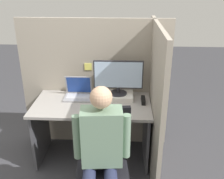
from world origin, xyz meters
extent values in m
plane|color=#3D3D42|center=(0.00, 0.00, 0.00)|extent=(12.00, 12.00, 0.00)
cube|color=gray|center=(0.00, 0.71, 0.81)|extent=(1.82, 0.04, 1.61)
cube|color=#F4EA66|center=(-0.08, 0.69, 1.05)|extent=(0.09, 0.01, 0.09)
cube|color=#EA9EC6|center=(0.32, 0.69, 1.05)|extent=(0.08, 0.01, 0.08)
cube|color=gray|center=(0.68, 0.28, 0.81)|extent=(0.04, 1.33, 1.61)
cube|color=#9E9993|center=(0.00, 0.34, 0.71)|extent=(1.32, 0.69, 0.03)
cube|color=#4C4C51|center=(-0.62, 0.34, 0.35)|extent=(0.03, 0.59, 0.70)
cube|color=#4C4C51|center=(0.62, 0.34, 0.35)|extent=(0.03, 0.59, 0.70)
cube|color=white|center=(0.29, 0.50, 0.76)|extent=(0.35, 0.26, 0.06)
cylinder|color=#232328|center=(0.29, 0.50, 0.79)|extent=(0.20, 0.20, 0.01)
cylinder|color=#232328|center=(0.29, 0.50, 0.83)|extent=(0.04, 0.04, 0.07)
cube|color=#232328|center=(0.29, 0.51, 1.02)|extent=(0.56, 0.02, 0.33)
cube|color=silver|center=(0.29, 0.50, 1.02)|extent=(0.54, 0.00, 0.30)
cube|color=#99999E|center=(-0.18, 0.47, 0.74)|extent=(0.31, 0.23, 0.02)
cube|color=silver|center=(-0.18, 0.49, 0.75)|extent=(0.27, 0.13, 0.00)
cube|color=#99999E|center=(-0.18, 0.56, 0.86)|extent=(0.31, 0.06, 0.23)
cube|color=#1E3D93|center=(-0.18, 0.56, 0.86)|extent=(0.28, 0.05, 0.20)
ellipsoid|color=black|center=(0.02, 0.19, 0.75)|extent=(0.07, 0.04, 0.04)
cube|color=black|center=(0.58, 0.40, 0.75)|extent=(0.04, 0.17, 0.05)
cone|color=orange|center=(0.17, 0.13, 0.75)|extent=(0.05, 0.09, 0.05)
cylinder|color=green|center=(0.17, 0.19, 0.75)|extent=(0.03, 0.02, 0.03)
cube|color=black|center=(0.18, -0.44, 0.42)|extent=(0.50, 0.50, 0.07)
cube|color=black|center=(0.20, -0.18, 0.70)|extent=(0.44, 0.09, 0.51)
cylinder|color=#282D4C|center=(0.08, -0.56, 0.51)|extent=(0.14, 0.32, 0.11)
cylinder|color=#282D4C|center=(0.26, -0.54, 0.51)|extent=(0.14, 0.32, 0.11)
cube|color=gray|center=(0.18, -0.44, 0.81)|extent=(0.36, 0.23, 0.50)
sphere|color=#D8A884|center=(0.18, -0.44, 1.17)|extent=(0.18, 0.18, 0.18)
cylinder|color=gray|center=(-0.02, -0.45, 0.81)|extent=(0.07, 0.07, 0.40)
cylinder|color=gray|center=(0.38, -0.42, 0.81)|extent=(0.07, 0.07, 0.40)
camera|label=1|loc=(0.36, -2.27, 2.03)|focal=42.00mm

